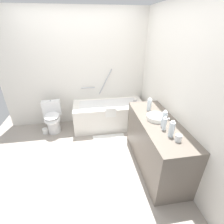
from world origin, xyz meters
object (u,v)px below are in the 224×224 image
object	(u,v)px
water_bottle_3	(164,124)
bath_mat	(109,139)
water_bottle_1	(164,119)
drinking_glass_1	(178,138)
drinking_glass_0	(150,103)
toilet_paper_roll	(45,131)
sink_faucet	(167,117)
sink_basin	(156,117)
water_bottle_2	(172,129)
bathtub	(109,114)
water_bottle_0	(149,105)
toilet	(53,118)

from	to	relation	value
water_bottle_3	bath_mat	world-z (taller)	water_bottle_3
water_bottle_1	drinking_glass_1	distance (m)	0.36
drinking_glass_0	toilet_paper_roll	size ratio (longest dim) A/B	0.72
sink_faucet	drinking_glass_0	world-z (taller)	drinking_glass_0
sink_basin	toilet_paper_roll	size ratio (longest dim) A/B	2.29
toilet_paper_roll	bath_mat	bearing A→B (deg)	-18.00
water_bottle_2	drinking_glass_0	world-z (taller)	water_bottle_2
bath_mat	drinking_glass_0	bearing A→B (deg)	-15.32
sink_faucet	water_bottle_2	distance (m)	0.47
water_bottle_3	bathtub	bearing A→B (deg)	110.26
water_bottle_0	water_bottle_3	world-z (taller)	water_bottle_0
toilet_paper_roll	drinking_glass_0	bearing A→B (deg)	-17.08
bathtub	drinking_glass_0	bearing A→B (deg)	-48.96
water_bottle_1	drinking_glass_0	distance (m)	0.69
bathtub	toilet	world-z (taller)	bathtub
water_bottle_0	toilet_paper_roll	distance (m)	2.31
drinking_glass_1	water_bottle_3	bearing A→B (deg)	103.29
bathtub	drinking_glass_1	world-z (taller)	bathtub
sink_basin	bath_mat	xyz separation A→B (m)	(-0.63, 0.68, -0.86)
water_bottle_1	bath_mat	xyz separation A→B (m)	(-0.65, 0.88, -0.94)
toilet	water_bottle_1	bearing A→B (deg)	47.31
drinking_glass_0	water_bottle_0	bearing A→B (deg)	-116.18
drinking_glass_0	toilet_paper_roll	world-z (taller)	drinking_glass_0
sink_faucet	drinking_glass_0	size ratio (longest dim) A/B	1.69
sink_faucet	toilet	bearing A→B (deg)	148.88
toilet_paper_roll	water_bottle_1	bearing A→B (deg)	-33.37
water_bottle_2	drinking_glass_1	distance (m)	0.14
water_bottle_0	water_bottle_3	size ratio (longest dim) A/B	1.11
drinking_glass_0	bathtub	bearing A→B (deg)	131.04
toilet	bath_mat	bearing A→B (deg)	61.15
bathtub	bath_mat	bearing A→B (deg)	-97.49
drinking_glass_0	bath_mat	xyz separation A→B (m)	(-0.72, 0.20, -0.87)
sink_basin	water_bottle_3	distance (m)	0.29
sink_basin	water_bottle_3	bearing A→B (deg)	-90.57
water_bottle_3	sink_basin	bearing A→B (deg)	89.43
water_bottle_0	water_bottle_3	distance (m)	0.60
bathtub	toilet_paper_roll	world-z (taller)	bathtub
water_bottle_2	water_bottle_0	bearing A→B (deg)	91.23
water_bottle_1	bath_mat	bearing A→B (deg)	126.53
sink_basin	bath_mat	distance (m)	1.26
drinking_glass_0	drinking_glass_1	world-z (taller)	drinking_glass_1
toilet	water_bottle_3	size ratio (longest dim) A/B	3.47
water_bottle_0	bath_mat	distance (m)	1.18
toilet	water_bottle_3	xyz separation A→B (m)	(1.79, -1.47, 0.58)
sink_basin	water_bottle_2	bearing A→B (deg)	-87.60
sink_basin	water_bottle_0	xyz separation A→B (m)	(0.00, 0.32, 0.07)
toilet	sink_basin	size ratio (longest dim) A/B	2.40
water_bottle_1	drinking_glass_1	xyz separation A→B (m)	(0.04, -0.35, -0.07)
water_bottle_0	toilet	bearing A→B (deg)	154.11
bathtub	water_bottle_3	xyz separation A→B (m)	(0.56, -1.51, 0.61)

